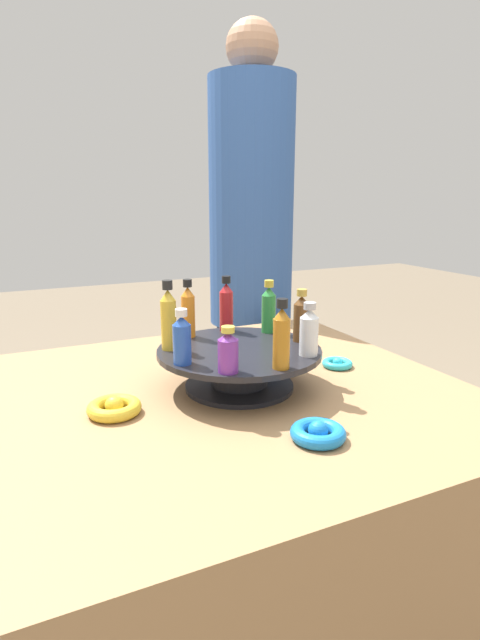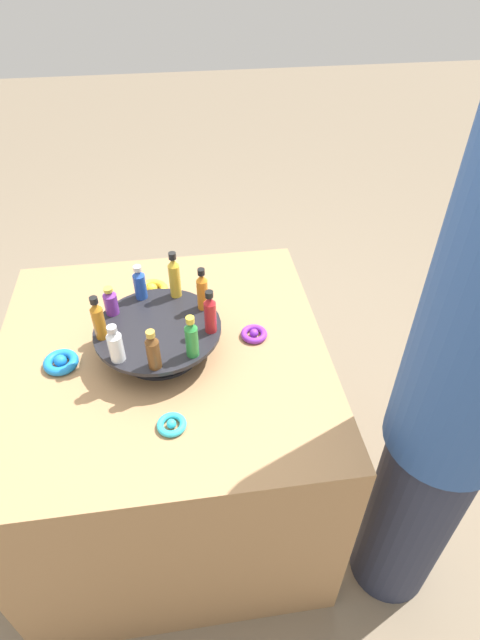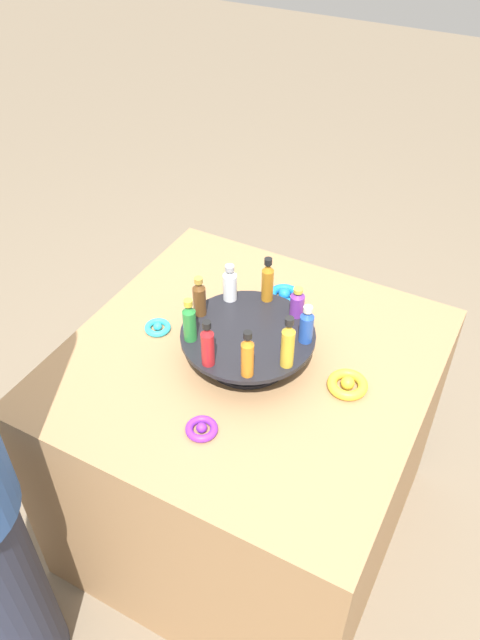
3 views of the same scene
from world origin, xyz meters
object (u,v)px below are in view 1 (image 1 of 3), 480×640
at_px(bottle_blue, 182,339).
at_px(bottle_gold, 169,318).
at_px(bottle_clear, 309,331).
at_px(bottle_red, 226,306).
at_px(person_figure, 251,281).
at_px(bottle_purple, 228,351).
at_px(display_stand, 239,363).
at_px(bottle_orange, 188,311).
at_px(bottle_green, 269,308).
at_px(ribbon_bow_purple, 188,350).
at_px(ribbon_bow_gold, 114,408).
at_px(bottle_brown, 301,317).
at_px(bottle_amber, 282,337).
at_px(ribbon_bow_teal, 337,363).
at_px(ribbon_bow_blue, 318,433).

bearing_deg(bottle_blue, bottle_gold, 87.00).
relative_size(bottle_clear, bottle_red, 0.83).
xyz_separation_m(bottle_clear, person_figure, (0.27, 0.80, -0.04)).
bearing_deg(bottle_purple, display_stand, 57.00).
bearing_deg(bottle_orange, bottle_green, -13.00).
distance_m(bottle_orange, ribbon_bow_purple, 0.21).
xyz_separation_m(bottle_orange, ribbon_bow_purple, (0.05, 0.14, -0.14)).
height_order(bottle_red, ribbon_bow_gold, bottle_red).
distance_m(bottle_gold, ribbon_bow_gold, 0.22).
bearing_deg(person_figure, bottle_brown, 10.53).
height_order(bottle_gold, bottle_purple, bottle_gold).
distance_m(bottle_gold, person_figure, 0.82).
xyz_separation_m(bottle_green, bottle_purple, (-0.20, -0.22, -0.02)).
distance_m(bottle_green, bottle_gold, 0.26).
height_order(bottle_clear, bottle_gold, bottle_gold).
bearing_deg(bottle_green, bottle_amber, -113.00).
xyz_separation_m(bottle_amber, ribbon_bow_gold, (-0.30, 0.13, -0.14)).
bearing_deg(person_figure, ribbon_bow_gold, -13.94).
xyz_separation_m(bottle_red, ribbon_bow_teal, (0.24, -0.13, -0.14)).
distance_m(bottle_gold, ribbon_bow_blue, 0.40).
xyz_separation_m(bottle_red, bottle_purple, (-0.12, -0.27, -0.02)).
bearing_deg(ribbon_bow_gold, bottle_purple, -28.26).
distance_m(bottle_red, bottle_orange, 0.10).
bearing_deg(bottle_orange, display_stand, -63.00).
xyz_separation_m(bottle_red, bottle_gold, (-0.17, -0.09, 0.01)).
height_order(bottle_green, bottle_blue, bottle_green).
bearing_deg(bottle_green, bottle_brown, -73.00).
bearing_deg(bottle_brown, bottle_blue, -173.00).
xyz_separation_m(bottle_gold, ribbon_bow_blue, (0.16, -0.34, -0.15)).
relative_size(bottle_gold, person_figure, 0.08).
relative_size(bottle_brown, bottle_orange, 0.88).
xyz_separation_m(ribbon_bow_gold, person_figure, (0.65, 0.72, 0.09)).
bearing_deg(bottle_brown, bottle_green, 107.00).
relative_size(bottle_gold, ribbon_bow_gold, 1.43).
bearing_deg(ribbon_bow_gold, bottle_amber, -23.44).
height_order(ribbon_bow_purple, person_figure, person_figure).
bearing_deg(bottle_orange, bottle_brown, -33.00).
bearing_deg(ribbon_bow_teal, bottle_purple, -157.74).
relative_size(bottle_amber, bottle_purple, 1.53).
bearing_deg(bottle_green, bottle_clear, -93.00).
height_order(display_stand, ribbon_bow_teal, display_stand).
bearing_deg(ribbon_bow_purple, person_figure, 46.97).
relative_size(bottle_amber, bottle_clear, 1.22).
distance_m(bottle_brown, bottle_purple, 0.26).
distance_m(bottle_brown, bottle_gold, 0.30).
relative_size(bottle_gold, ribbon_bow_blue, 1.54).
bearing_deg(ribbon_bow_blue, person_figure, 70.10).
distance_m(ribbon_bow_purple, ribbon_bow_gold, 0.39).
bearing_deg(ribbon_bow_teal, person_figure, 81.81).
bearing_deg(bottle_red, bottle_purple, -113.00).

